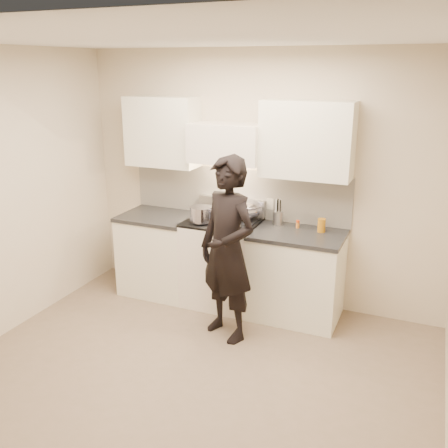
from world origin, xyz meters
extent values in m
plane|color=#7D6753|center=(0.00, 0.00, 0.00)|extent=(4.00, 4.00, 0.00)
cube|color=beige|center=(0.00, 1.75, 1.35)|extent=(4.00, 0.04, 2.70)
cube|color=beige|center=(0.00, -1.75, 1.35)|extent=(4.00, 0.04, 2.70)
cube|color=silver|center=(0.00, 0.00, 2.69)|extent=(4.00, 3.50, 0.02)
cube|color=white|center=(-0.25, 1.74, 1.19)|extent=(2.50, 0.02, 0.53)
cube|color=#BDBDBE|center=(-0.30, 1.70, 1.03)|extent=(0.76, 0.08, 0.20)
cube|color=white|center=(-0.30, 1.55, 1.75)|extent=(0.76, 0.40, 0.40)
cylinder|color=#ABAAC2|center=(-0.30, 1.37, 1.57)|extent=(0.66, 0.02, 0.02)
cube|color=white|center=(0.53, 1.58, 1.83)|extent=(0.90, 0.33, 0.75)
cube|color=white|center=(-1.08, 1.58, 1.83)|extent=(0.80, 0.33, 0.75)
cube|color=#BCB6A7|center=(0.13, 1.73, 1.10)|extent=(0.08, 0.01, 0.12)
cube|color=white|center=(-0.30, 1.43, 0.46)|extent=(0.76, 0.65, 0.92)
cube|color=black|center=(-0.30, 1.43, 0.93)|extent=(0.76, 0.65, 0.02)
cube|color=#B5B6BC|center=(-0.14, 1.54, 0.95)|extent=(0.36, 0.34, 0.01)
cylinder|color=#ABAAC2|center=(-0.30, 1.13, 0.78)|extent=(0.62, 0.02, 0.02)
cylinder|color=black|center=(-0.48, 1.28, 0.95)|extent=(0.18, 0.18, 0.01)
cylinder|color=black|center=(-0.12, 1.28, 0.95)|extent=(0.18, 0.18, 0.01)
cylinder|color=black|center=(-0.48, 1.57, 0.95)|extent=(0.18, 0.18, 0.01)
cylinder|color=black|center=(-0.12, 1.57, 0.95)|extent=(0.18, 0.18, 0.01)
cube|color=white|center=(0.53, 1.43, 0.44)|extent=(0.90, 0.65, 0.88)
cube|color=black|center=(0.53, 1.43, 0.90)|extent=(0.92, 0.67, 0.04)
cube|color=white|center=(-1.08, 1.43, 0.44)|extent=(0.80, 0.65, 0.88)
cube|color=black|center=(-1.08, 1.43, 0.90)|extent=(0.82, 0.67, 0.04)
ellipsoid|color=#ABAAC2|center=(-0.10, 1.57, 1.06)|extent=(0.38, 0.38, 0.21)
torus|color=#ABAAC2|center=(-0.10, 1.57, 1.11)|extent=(0.40, 0.40, 0.02)
ellipsoid|color=beige|center=(-0.10, 1.57, 1.05)|extent=(0.22, 0.22, 0.10)
cylinder|color=white|center=(-0.15, 1.42, 1.18)|extent=(0.10, 0.27, 0.20)
cylinder|color=#ABAAC2|center=(-0.48, 1.28, 1.04)|extent=(0.27, 0.27, 0.16)
cube|color=#ABAAC2|center=(-0.62, 1.30, 1.10)|extent=(0.05, 0.03, 0.01)
cube|color=#ABAAC2|center=(-0.34, 1.26, 1.10)|extent=(0.05, 0.03, 0.01)
cylinder|color=#BDBDBE|center=(0.26, 1.60, 0.99)|extent=(0.10, 0.10, 0.15)
cylinder|color=black|center=(0.28, 1.60, 1.07)|extent=(0.01, 0.01, 0.26)
cylinder|color=white|center=(0.28, 1.61, 1.07)|extent=(0.01, 0.01, 0.26)
cylinder|color=#BDBDBE|center=(0.27, 1.62, 1.07)|extent=(0.01, 0.01, 0.26)
cylinder|color=black|center=(0.25, 1.62, 1.07)|extent=(0.01, 0.01, 0.26)
cylinder|color=#BDBDBE|center=(0.24, 1.61, 1.07)|extent=(0.01, 0.01, 0.26)
cylinder|color=white|center=(0.24, 1.59, 1.07)|extent=(0.01, 0.01, 0.26)
cylinder|color=black|center=(0.26, 1.58, 1.07)|extent=(0.01, 0.01, 0.26)
cylinder|color=#BDBDBE|center=(0.27, 1.58, 1.07)|extent=(0.01, 0.01, 0.26)
cylinder|color=orange|center=(0.48, 1.58, 0.95)|extent=(0.03, 0.03, 0.06)
cylinder|color=red|center=(0.48, 1.58, 0.99)|extent=(0.04, 0.04, 0.02)
cylinder|color=#B56F11|center=(0.73, 1.54, 0.99)|extent=(0.08, 0.08, 0.14)
imported|color=black|center=(0.02, 0.79, 0.88)|extent=(0.76, 0.65, 1.77)
camera|label=1|loc=(1.69, -3.22, 2.52)|focal=40.00mm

